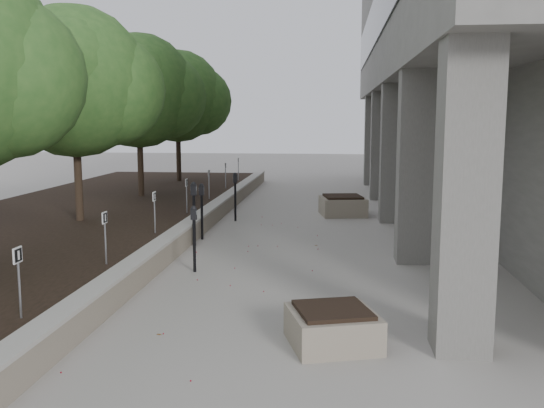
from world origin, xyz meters
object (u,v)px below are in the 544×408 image
at_px(crabapple_tree_4, 139,115).
at_px(planter_back, 343,205).
at_px(crabapple_tree_5, 178,116).
at_px(parking_meter_4, 194,214).
at_px(crabapple_tree_3, 75,114).
at_px(parking_meter_2, 194,239).
at_px(parking_meter_3, 202,212).
at_px(parking_meter_5, 235,197).
at_px(planter_front, 333,327).

bearing_deg(crabapple_tree_4, planter_back, -7.89).
xyz_separation_m(crabapple_tree_5, parking_meter_4, (3.25, -10.99, -2.35)).
xyz_separation_m(crabapple_tree_3, parking_meter_2, (3.81, -3.36, -2.46)).
distance_m(crabapple_tree_3, parking_meter_3, 4.05).
bearing_deg(crabapple_tree_3, parking_meter_5, 35.84).
bearing_deg(planter_back, crabapple_tree_3, -149.17).
distance_m(parking_meter_3, parking_meter_4, 0.83).
bearing_deg(parking_meter_5, crabapple_tree_3, -158.14).
bearing_deg(crabapple_tree_3, planter_front, -46.91).
xyz_separation_m(parking_meter_4, planter_back, (3.55, 5.05, -0.46)).
distance_m(parking_meter_2, planter_back, 8.01).
bearing_deg(planter_front, crabapple_tree_4, 118.62).
relative_size(crabapple_tree_3, crabapple_tree_4, 1.00).
relative_size(parking_meter_2, planter_back, 0.99).
bearing_deg(parking_meter_2, parking_meter_3, 102.02).
bearing_deg(parking_meter_4, crabapple_tree_3, 160.58).
bearing_deg(parking_meter_5, crabapple_tree_5, 102.22).
xyz_separation_m(crabapple_tree_3, planter_back, (6.80, 4.06, -2.81)).
distance_m(crabapple_tree_3, planter_back, 8.40).
bearing_deg(parking_meter_3, parking_meter_2, -85.84).
distance_m(crabapple_tree_4, parking_meter_3, 6.56).
distance_m(planter_front, planter_back, 11.06).
bearing_deg(parking_meter_3, crabapple_tree_5, 101.95).
xyz_separation_m(crabapple_tree_4, crabapple_tree_5, (0.00, 5.00, 0.00)).
height_order(crabapple_tree_4, planter_back, crabapple_tree_4).
bearing_deg(planter_front, crabapple_tree_5, 111.06).
bearing_deg(parking_meter_3, parking_meter_5, 76.46).
height_order(crabapple_tree_3, planter_front, crabapple_tree_3).
height_order(crabapple_tree_4, crabapple_tree_5, same).
height_order(crabapple_tree_3, parking_meter_4, crabapple_tree_3).
bearing_deg(planter_front, parking_meter_5, 106.87).
relative_size(crabapple_tree_3, parking_meter_2, 4.11).
distance_m(crabapple_tree_3, parking_meter_4, 4.13).
bearing_deg(planter_back, parking_meter_5, -155.63).
relative_size(parking_meter_3, planter_front, 1.28).
bearing_deg(parking_meter_4, crabapple_tree_5, 104.07).
height_order(crabapple_tree_5, parking_meter_5, crabapple_tree_5).
distance_m(parking_meter_3, planter_front, 7.60).
xyz_separation_m(crabapple_tree_4, parking_meter_2, (3.81, -8.36, -2.46)).
bearing_deg(planter_front, parking_meter_3, 115.76).
relative_size(parking_meter_3, planter_back, 1.06).
relative_size(crabapple_tree_3, planter_front, 4.92).
bearing_deg(crabapple_tree_3, planter_back, 30.83).
bearing_deg(parking_meter_2, parking_meter_5, 93.80).
height_order(crabapple_tree_4, parking_meter_4, crabapple_tree_4).
xyz_separation_m(parking_meter_5, planter_front, (2.92, -9.62, -0.46)).
relative_size(parking_meter_4, planter_back, 1.16).
height_order(crabapple_tree_4, parking_meter_5, crabapple_tree_4).
bearing_deg(parking_meter_5, parking_meter_3, -111.75).
height_order(crabapple_tree_5, parking_meter_4, crabapple_tree_5).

